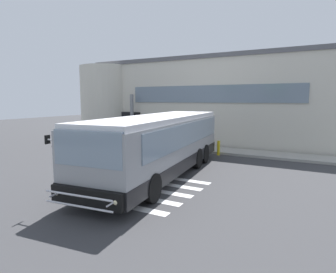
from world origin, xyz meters
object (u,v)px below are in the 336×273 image
object	(u,v)px
entry_support_column	(132,118)
passenger_near_column	(138,129)
bus_main_foreground	(160,146)
passenger_by_doorway	(145,132)
safety_bollard_yellow	(218,148)

from	to	relation	value
entry_support_column	passenger_near_column	xyz separation A→B (m)	(0.80, -0.27, -0.87)
entry_support_column	bus_main_foreground	distance (m)	10.34
passenger_near_column	passenger_by_doorway	bearing A→B (deg)	-36.64
entry_support_column	passenger_near_column	distance (m)	1.21
bus_main_foreground	entry_support_column	bearing A→B (deg)	132.60
bus_main_foreground	safety_bollard_yellow	distance (m)	5.92
passenger_by_doorway	entry_support_column	bearing A→B (deg)	149.58
passenger_near_column	safety_bollard_yellow	size ratio (longest dim) A/B	1.86
passenger_near_column	passenger_by_doorway	distance (m)	1.54
passenger_near_column	passenger_by_doorway	size ratio (longest dim) A/B	1.00
bus_main_foreground	safety_bollard_yellow	size ratio (longest dim) A/B	12.13
passenger_near_column	bus_main_foreground	bearing A→B (deg)	-49.80
entry_support_column	passenger_by_doorway	xyz separation A→B (m)	(2.03, -1.19, -0.91)
passenger_by_doorway	safety_bollard_yellow	xyz separation A→B (m)	(5.76, -0.61, -0.63)
entry_support_column	passenger_near_column	world-z (taller)	entry_support_column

